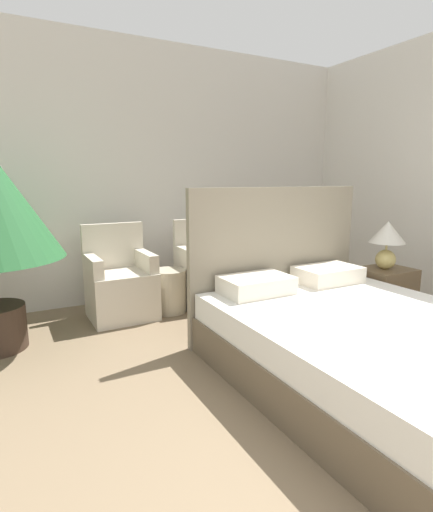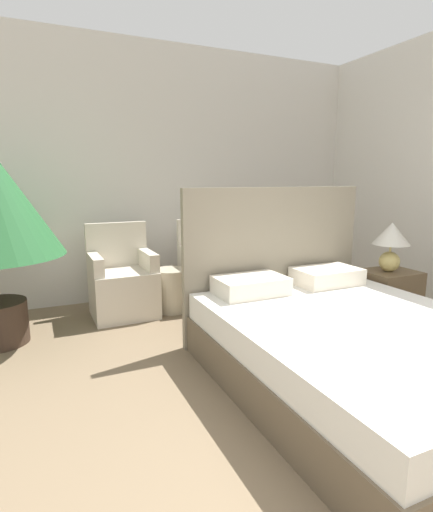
{
  "view_description": "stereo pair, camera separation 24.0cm",
  "coord_description": "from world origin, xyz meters",
  "views": [
    {
      "loc": [
        -1.63,
        -0.41,
        1.39
      ],
      "look_at": [
        0.15,
        2.97,
        0.65
      ],
      "focal_mm": 28.0,
      "sensor_mm": 36.0,
      "label": 1
    },
    {
      "loc": [
        -1.41,
        -0.51,
        1.39
      ],
      "look_at": [
        0.15,
        2.97,
        0.65
      ],
      "focal_mm": 28.0,
      "sensor_mm": 36.0,
      "label": 2
    }
  ],
  "objects": [
    {
      "name": "armchair_near_window_right",
      "position": [
        0.33,
        3.49,
        0.31
      ],
      "size": [
        0.65,
        0.59,
        0.94
      ],
      "rotation": [
        0.0,
        0.0,
        -0.04
      ],
      "color": "beige",
      "rests_on": "ground_plane"
    },
    {
      "name": "table_lamp",
      "position": [
        1.57,
        2.16,
        0.84
      ],
      "size": [
        0.34,
        0.34,
        0.46
      ],
      "color": "tan",
      "rests_on": "nightstand"
    },
    {
      "name": "wall_back",
      "position": [
        0.0,
        4.12,
        1.45
      ],
      "size": [
        10.0,
        0.06,
        2.9
      ],
      "color": "silver",
      "rests_on": "ground_plane"
    },
    {
      "name": "bed",
      "position": [
        0.48,
        1.44,
        0.28
      ],
      "size": [
        1.72,
        2.2,
        1.32
      ],
      "color": "brown",
      "rests_on": "ground_plane"
    },
    {
      "name": "armchair_near_window_left",
      "position": [
        -0.66,
        3.49,
        0.31
      ],
      "size": [
        0.64,
        0.58,
        0.94
      ],
      "rotation": [
        0.0,
        0.0,
        0.01
      ],
      "color": "beige",
      "rests_on": "ground_plane"
    },
    {
      "name": "nightstand",
      "position": [
        1.6,
        2.17,
        0.27
      ],
      "size": [
        0.49,
        0.41,
        0.53
      ],
      "color": "brown",
      "rests_on": "ground_plane"
    },
    {
      "name": "side_table",
      "position": [
        -0.17,
        3.43,
        0.23
      ],
      "size": [
        0.36,
        0.36,
        0.45
      ],
      "color": "#B7AD93",
      "rests_on": "ground_plane"
    }
  ]
}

